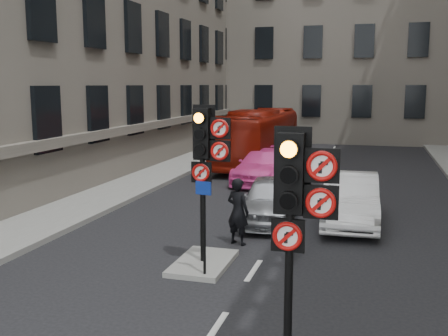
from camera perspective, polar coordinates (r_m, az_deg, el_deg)
The scene contains 12 objects.
pavement_left at distance 20.84m, azimuth -11.97°, elevation -2.34°, with size 3.00×50.00×0.16m, color gray.
centre_island at distance 12.30m, azimuth -2.29°, elevation -10.29°, with size 1.20×2.00×0.12m, color gray.
building_far at distance 44.47m, azimuth 13.24°, elevation 16.43°, with size 30.00×14.00×20.00m, color gray.
signal_near at distance 7.25m, azimuth 7.90°, elevation -3.42°, with size 0.91×0.40×3.58m.
signal_far at distance 11.66m, azimuth -1.98°, elevation 2.00°, with size 0.91×0.40×3.58m.
car_silver at distance 15.98m, azimuth 5.05°, elevation -3.44°, with size 1.62×4.02×1.37m, color #A8AAAF.
car_white at distance 16.16m, azimuth 13.60°, elevation -3.31°, with size 1.57×4.51×1.49m, color white.
car_pink at distance 22.43m, azimuth 4.33°, elevation 0.21°, with size 1.93×4.75×1.38m, color #F147A5.
bus_red at distance 27.43m, azimuth 3.81°, elevation 3.39°, with size 2.39×10.23×2.85m, color maroon.
motorcycle at distance 13.04m, azimuth 7.27°, elevation -7.15°, with size 0.48×1.70×1.02m, color black.
motorcyclist at distance 13.64m, azimuth 1.52°, elevation -4.73°, with size 0.64×0.42×1.76m, color black.
info_sign at distance 11.08m, azimuth -2.18°, elevation -5.10°, with size 0.35×0.12×2.02m.
Camera 1 is at (2.46, -6.02, 4.14)m, focal length 42.00 mm.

